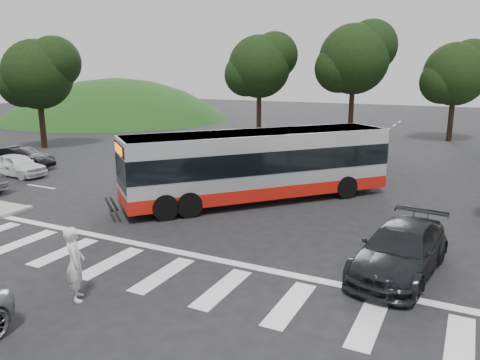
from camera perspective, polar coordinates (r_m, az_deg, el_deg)
The scene contains 12 objects.
ground at distance 18.25m, azimuth -0.16°, elevation -5.61°, with size 140.00×140.00×0.00m, color black.
hillside_nw at distance 60.66m, azimuth -14.69°, elevation 7.25°, with size 44.00×44.00×10.00m, color #173812.
crosswalk_ladder at distance 14.28m, azimuth -9.40°, elevation -11.33°, with size 18.00×2.60×0.01m, color silver.
tree_north_a at distance 42.62m, azimuth 13.86°, elevation 14.26°, with size 6.60×6.15×10.17m.
tree_north_b at distance 43.52m, azimuth 24.88°, elevation 11.75°, with size 5.72×5.33×8.43m.
tree_north_c at distance 43.27m, azimuth 2.50°, elevation 13.76°, with size 6.16×5.74×9.30m.
tree_west_a at distance 39.13m, azimuth -23.32°, elevation 11.85°, with size 5.72×5.33×8.43m.
transit_bus at distance 21.40m, azimuth 2.28°, elevation 1.64°, with size 2.68×12.37×3.20m, color #AAACAF, non-canonical shape.
pedestrian at distance 13.06m, azimuth -19.46°, elevation -9.60°, with size 0.73×0.48×2.00m, color silver.
dark_sedan at distance 14.75m, azimuth 18.96°, elevation -8.06°, with size 2.02×4.98×1.44m, color black.
west_car_white at distance 29.47m, azimuth -25.50°, elevation 1.66°, with size 1.51×3.75×1.28m, color white.
west_car_black at distance 31.50m, azimuth -25.25°, elevation 2.44°, with size 1.44×4.14×1.36m, color black.
Camera 1 is at (7.77, -15.43, 5.90)m, focal length 35.00 mm.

